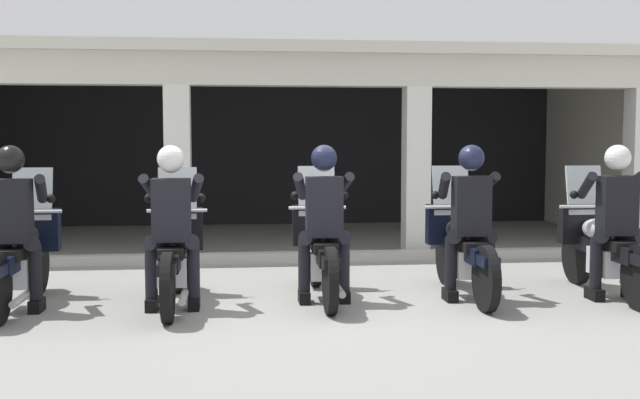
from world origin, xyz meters
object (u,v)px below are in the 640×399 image
(motorcycle_center, at_px, (321,249))
(motorcycle_right, at_px, (462,248))
(police_officer_left, at_px, (172,213))
(police_officer_far_right, at_px, (616,208))
(motorcycle_far_right, at_px, (601,247))
(police_officer_far_left, at_px, (12,214))
(police_officer_center, at_px, (324,210))
(police_officer_right, at_px, (470,209))
(motorcycle_far_left, at_px, (22,255))
(motorcycle_left, at_px, (175,254))

(motorcycle_center, relative_size, motorcycle_right, 1.00)
(police_officer_left, xyz_separation_m, police_officer_far_right, (4.45, 0.01, 0.00))
(motorcycle_far_right, bearing_deg, police_officer_far_left, -165.55)
(police_officer_far_left, xyz_separation_m, motorcycle_center, (2.97, 0.41, -0.44))
(police_officer_center, height_order, motorcycle_right, police_officer_center)
(police_officer_far_left, xyz_separation_m, police_officer_center, (2.97, 0.13, 0.00))
(police_officer_far_right, bearing_deg, police_officer_center, -171.20)
(police_officer_center, distance_m, police_officer_right, 1.49)
(motorcycle_far_left, xyz_separation_m, motorcycle_center, (2.97, 0.13, 0.00))
(motorcycle_far_left, bearing_deg, police_officer_far_right, 8.63)
(police_officer_right, bearing_deg, police_officer_far_left, -167.90)
(motorcycle_center, bearing_deg, motorcycle_far_right, -1.22)
(motorcycle_far_left, distance_m, police_officer_far_right, 5.96)
(motorcycle_left, xyz_separation_m, motorcycle_center, (1.48, 0.18, 0.00))
(police_officer_right, bearing_deg, police_officer_far_right, 6.91)
(motorcycle_left, height_order, motorcycle_far_right, same)
(police_officer_far_left, height_order, police_officer_center, same)
(motorcycle_right, distance_m, police_officer_far_right, 1.60)
(motorcycle_right, relative_size, police_officer_far_right, 1.29)
(motorcycle_center, distance_m, police_officer_center, 0.52)
(police_officer_center, bearing_deg, motorcycle_far_left, 179.14)
(police_officer_left, bearing_deg, motorcycle_center, 24.52)
(police_officer_left, distance_m, police_officer_center, 1.50)
(motorcycle_far_left, distance_m, police_officer_center, 3.00)
(police_officer_center, bearing_deg, motorcycle_right, 10.63)
(police_officer_right, height_order, motorcycle_far_right, police_officer_right)
(police_officer_far_right, bearing_deg, police_officer_right, -172.17)
(police_officer_left, xyz_separation_m, motorcycle_right, (2.97, 0.41, -0.44))
(motorcycle_left, xyz_separation_m, motorcycle_right, (2.97, 0.12, 0.00))
(police_officer_left, bearing_deg, motorcycle_far_left, 174.26)
(motorcycle_left, xyz_separation_m, police_officer_right, (2.97, -0.16, 0.44))
(motorcycle_right, distance_m, police_officer_right, 0.52)
(motorcycle_left, height_order, motorcycle_right, same)
(police_officer_right, bearing_deg, motorcycle_center, 178.13)
(police_officer_far_right, bearing_deg, police_officer_left, -167.73)
(motorcycle_far_right, bearing_deg, police_officer_right, -161.27)
(police_officer_far_left, bearing_deg, motorcycle_center, 19.71)
(motorcycle_center, bearing_deg, motorcycle_far_left, -175.39)
(motorcycle_far_right, bearing_deg, motorcycle_left, -167.73)
(motorcycle_center, distance_m, police_officer_far_right, 3.03)
(police_officer_far_left, relative_size, motorcycle_left, 0.78)
(motorcycle_center, bearing_deg, police_officer_center, -88.15)
(police_officer_left, relative_size, police_officer_far_right, 1.00)
(motorcycle_left, distance_m, police_officer_far_right, 4.48)
(police_officer_left, distance_m, motorcycle_center, 1.62)
(motorcycle_far_left, xyz_separation_m, police_officer_left, (1.48, -0.34, 0.44))
(motorcycle_center, bearing_deg, police_officer_far_left, -169.97)
(police_officer_left, xyz_separation_m, motorcycle_center, (1.49, 0.47, -0.44))
(motorcycle_far_left, relative_size, police_officer_far_left, 1.29)
(motorcycle_left, height_order, police_officer_far_right, police_officer_far_right)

